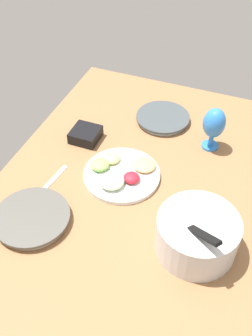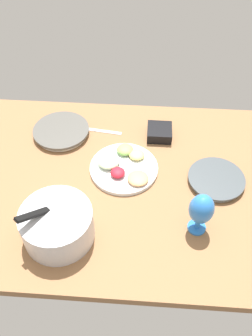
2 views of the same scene
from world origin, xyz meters
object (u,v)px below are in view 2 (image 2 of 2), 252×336
square_bowl_black (159,132)px  mixing_bowl (57,224)px  fruit_platter (123,166)px  dinner_plate_right (61,131)px  dinner_plate_left (216,180)px  hurricane_glass_blue (201,210)px

square_bowl_black → mixing_bowl: bearing=57.2°
fruit_platter → square_bowl_black: (-15.65, -22.50, 0.99)cm
dinner_plate_right → square_bowl_black: 47.41cm
dinner_plate_right → mixing_bowl: bearing=100.3°
dinner_plate_left → dinner_plate_right: 76.15cm
fruit_platter → square_bowl_black: fruit_platter is taller
dinner_plate_left → square_bowl_black: 36.50cm
mixing_bowl → fruit_platter: (-21.53, -35.25, -5.62)cm
hurricane_glass_blue → square_bowl_black: bearing=-73.9°
hurricane_glass_blue → square_bowl_black: 53.96cm
dinner_plate_left → fruit_platter: 40.39cm
fruit_platter → dinner_plate_left: bearing=173.5°
mixing_bowl → square_bowl_black: (-37.18, -57.75, -4.63)cm
dinner_plate_left → mixing_bowl: size_ratio=0.91×
hurricane_glass_blue → fruit_platter: bearing=-43.2°
mixing_bowl → hurricane_glass_blue: bearing=-172.7°
dinner_plate_right → hurricane_glass_blue: 79.98cm
dinner_plate_right → mixing_bowl: (-10.18, 55.95, 5.76)cm
dinner_plate_left → fruit_platter: fruit_platter is taller
dinner_plate_left → hurricane_glass_blue: (9.70, 24.04, 10.55)cm
dinner_plate_right → dinner_plate_left: bearing=160.6°
fruit_platter → hurricane_glass_blue: hurricane_glass_blue is taller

